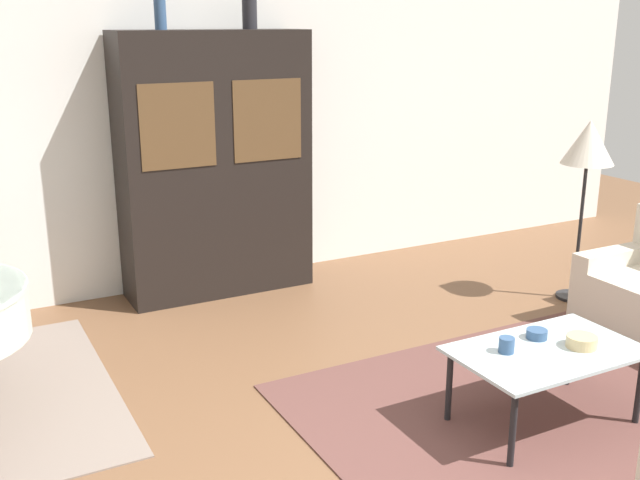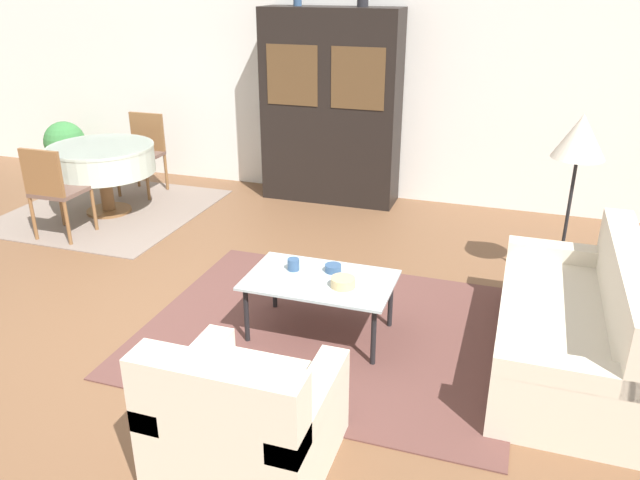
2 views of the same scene
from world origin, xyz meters
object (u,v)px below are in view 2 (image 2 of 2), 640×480
(couch, at_px, (574,328))
(floor_lamp, at_px, (580,143))
(armchair, at_px, (244,421))
(dining_chair_far, at_px, (143,148))
(dining_table, at_px, (102,160))
(bowl_small, at_px, (333,268))
(potted_plant, at_px, (65,145))
(cup, at_px, (293,264))
(coffee_table, at_px, (320,284))
(bowl, at_px, (343,282))
(dining_chair_near, at_px, (53,187))
(display_cabinet, at_px, (331,108))

(couch, bearing_deg, floor_lamp, 2.47)
(armchair, relative_size, dining_chair_far, 0.93)
(dining_table, relative_size, bowl_small, 9.31)
(floor_lamp, xyz_separation_m, bowl_small, (-1.61, -1.23, -0.76))
(armchair, relative_size, potted_plant, 1.19)
(cup, height_order, bowl_small, cup)
(dining_chair_far, xyz_separation_m, cup, (2.80, -2.37, -0.04))
(coffee_table, bearing_deg, potted_plant, 148.47)
(couch, distance_m, dining_chair_far, 5.29)
(floor_lamp, height_order, bowl, floor_lamp)
(dining_table, distance_m, floor_lamp, 4.74)
(coffee_table, distance_m, dining_chair_near, 3.16)
(floor_lamp, bearing_deg, display_cabinet, 148.20)
(bowl, bearing_deg, dining_chair_near, 163.24)
(couch, bearing_deg, dining_chair_far, 63.91)
(bowl, xyz_separation_m, potted_plant, (-4.52, 2.72, -0.06))
(display_cabinet, distance_m, bowl_small, 2.98)
(coffee_table, bearing_deg, dining_chair_far, 140.99)
(cup, xyz_separation_m, bowl_small, (0.28, 0.06, -0.02))
(dining_table, height_order, dining_chair_near, dining_chair_near)
(coffee_table, distance_m, display_cabinet, 3.11)
(coffee_table, distance_m, bowl, 0.21)
(armchair, bearing_deg, floor_lamp, 59.86)
(armchair, bearing_deg, potted_plant, 137.22)
(couch, xyz_separation_m, bowl, (-1.53, -0.19, 0.19))
(floor_lamp, bearing_deg, dining_chair_far, 167.01)
(display_cabinet, relative_size, potted_plant, 2.94)
(display_cabinet, distance_m, dining_chair_far, 2.30)
(dining_table, xyz_separation_m, potted_plant, (-1.31, 0.98, -0.18))
(floor_lamp, distance_m, bowl, 2.19)
(dining_chair_near, relative_size, potted_plant, 1.28)
(floor_lamp, bearing_deg, couch, -87.53)
(dining_table, bearing_deg, dining_chair_far, 90.00)
(display_cabinet, xyz_separation_m, cup, (0.61, -2.85, -0.57))
(dining_chair_near, xyz_separation_m, dining_chair_far, (0.00, 1.55, 0.00))
(dining_table, bearing_deg, potted_plant, 143.10)
(couch, relative_size, potted_plant, 2.49)
(floor_lamp, relative_size, bowl, 8.54)
(cup, distance_m, bowl_small, 0.29)
(armchair, bearing_deg, cup, 100.79)
(floor_lamp, relative_size, potted_plant, 2.02)
(dining_chair_far, xyz_separation_m, potted_plant, (-1.31, 0.21, -0.11))
(display_cabinet, height_order, bowl, display_cabinet)
(couch, xyz_separation_m, armchair, (-1.66, -1.53, -0.00))
(armchair, distance_m, bowl_small, 1.55)
(couch, height_order, display_cabinet, display_cabinet)
(display_cabinet, bearing_deg, cup, -77.83)
(display_cabinet, height_order, potted_plant, display_cabinet)
(dining_table, xyz_separation_m, bowl, (3.21, -1.74, -0.12))
(display_cabinet, relative_size, dining_table, 1.91)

